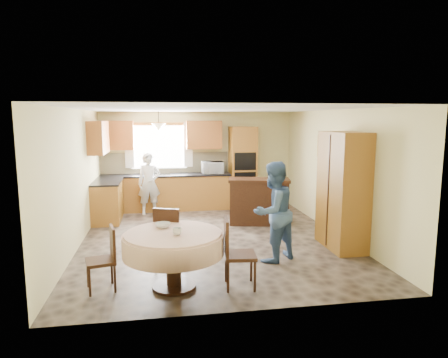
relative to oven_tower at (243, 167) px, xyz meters
name	(u,v)px	position (x,y,z in m)	size (l,w,h in m)	color
floor	(214,239)	(-1.15, -2.69, -1.06)	(5.00, 6.00, 0.01)	brown
ceiling	(213,109)	(-1.15, -2.69, 1.44)	(5.00, 6.00, 0.01)	white
wall_back	(198,160)	(-1.15, 0.31, 0.19)	(5.00, 0.02, 2.50)	#D4CC88
wall_front	(248,211)	(-1.15, -5.69, 0.19)	(5.00, 0.02, 2.50)	#D4CC88
wall_left	(76,179)	(-3.65, -2.69, 0.19)	(0.02, 6.00, 2.50)	#D4CC88
wall_right	(336,173)	(1.35, -2.69, 0.19)	(0.02, 6.00, 2.50)	#D4CC88
window	(159,147)	(-2.15, 0.29, 0.54)	(1.40, 0.03, 1.10)	white
curtain_left	(129,145)	(-2.90, 0.24, 0.59)	(0.22, 0.02, 1.15)	white
curtain_right	(188,145)	(-1.40, 0.24, 0.59)	(0.22, 0.02, 1.15)	white
base_cab_back	(166,193)	(-2.00, 0.01, -0.62)	(3.30, 0.60, 0.88)	#B26E2F
counter_back	(166,175)	(-2.00, 0.01, -0.16)	(3.30, 0.64, 0.04)	black
base_cab_left	(108,202)	(-3.35, -0.89, -0.62)	(0.60, 1.20, 0.88)	#B26E2F
counter_left	(107,182)	(-3.35, -0.89, -0.16)	(0.64, 1.20, 0.04)	black
backsplash	(165,163)	(-2.00, 0.30, 0.12)	(3.30, 0.02, 0.55)	#C6B98B
wall_cab_left	(116,135)	(-3.20, 0.15, 0.85)	(0.85, 0.33, 0.72)	#B9622E
wall_cab_right	(204,135)	(-1.00, 0.15, 0.85)	(0.90, 0.33, 0.72)	#B9622E
wall_cab_side	(98,137)	(-3.48, -0.89, 0.85)	(0.33, 1.20, 0.72)	#B9622E
oven_tower	(243,167)	(0.00, 0.00, 0.00)	(0.66, 0.62, 2.12)	#B26E2F
oven_upper	(245,161)	(0.00, -0.31, 0.19)	(0.56, 0.01, 0.45)	black
oven_lower	(245,181)	(0.00, -0.31, -0.31)	(0.56, 0.01, 0.45)	black
pendant	(159,127)	(-2.15, -0.19, 1.06)	(0.36, 0.36, 0.18)	beige
sideboard	(259,203)	(0.00, -1.73, -0.58)	(1.33, 0.55, 0.95)	#361E0E
space_heater	(279,214)	(0.40, -1.94, -0.81)	(0.36, 0.25, 0.49)	black
cupboard	(343,191)	(1.07, -3.57, -0.01)	(0.55, 1.10, 2.10)	#B26E2F
dining_table	(173,245)	(-2.00, -4.85, -0.44)	(1.38, 1.38, 0.79)	#361E0E
chair_left	(106,255)	(-2.92, -4.74, -0.58)	(0.46, 0.46, 0.87)	#361E0E
chair_back	(169,235)	(-2.04, -4.14, -0.51)	(0.55, 0.55, 0.99)	#361E0E
chair_right	(234,249)	(-1.17, -4.96, -0.52)	(0.46, 0.46, 0.98)	#361E0E
framed_picture	(324,147)	(1.32, -2.09, 0.67)	(0.06, 0.58, 0.48)	gold
microwave	(212,168)	(-0.81, -0.04, 0.01)	(0.56, 0.38, 0.31)	silver
person_sink	(149,184)	(-2.41, -0.39, -0.31)	(0.55, 0.36, 1.51)	silver
person_dining	(273,212)	(-0.35, -4.03, -0.24)	(0.80, 0.62, 1.65)	#3B5781
bowl_sideboard	(241,181)	(-0.42, -1.73, -0.08)	(0.19, 0.19, 0.05)	#B2B2B2
bottle_sideboard	(277,174)	(0.41, -1.73, 0.05)	(0.12, 0.12, 0.32)	silver
cup_table	(177,231)	(-1.95, -4.98, -0.22)	(0.13, 0.13, 0.10)	#B2B2B2
bowl_table	(163,225)	(-2.14, -4.58, -0.24)	(0.22, 0.22, 0.07)	#B2B2B2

